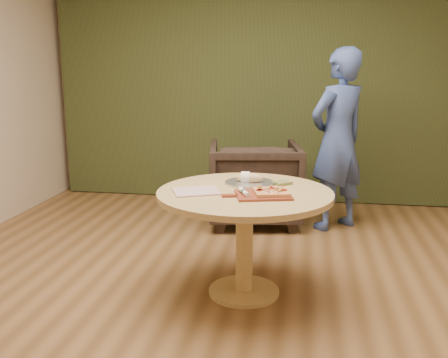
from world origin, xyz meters
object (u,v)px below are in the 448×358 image
pizza_paddle (261,195)px  cutlery_roll (244,192)px  armchair (254,178)px  serving_tray (250,183)px  flatbread_pizza (271,192)px  bread_roll (248,178)px  pedestal_table (245,211)px  person_standing (338,140)px

pizza_paddle → cutlery_roll: 0.12m
armchair → serving_tray: bearing=85.2°
flatbread_pizza → cutlery_roll: size_ratio=1.40×
bread_roll → pizza_paddle: bearing=-69.7°
pedestal_table → pizza_paddle: bearing=-43.7°
person_standing → serving_tray: bearing=23.0°
serving_tray → bread_roll: bread_roll is taller
serving_tray → armchair: size_ratio=0.39×
pedestal_table → cutlery_roll: cutlery_roll is taller
serving_tray → person_standing: person_standing is taller
armchair → person_standing: size_ratio=0.52×
pizza_paddle → flatbread_pizza: (0.06, 0.02, 0.02)m
pizza_paddle → person_standing: bearing=57.1°
pizza_paddle → flatbread_pizza: 0.07m
cutlery_roll → bread_roll: 0.36m
cutlery_roll → bread_roll: (-0.01, 0.36, 0.01)m
pedestal_table → person_standing: bearing=66.6°
pedestal_table → serving_tray: size_ratio=3.37×
flatbread_pizza → serving_tray: flatbread_pizza is taller
pizza_paddle → cutlery_roll: size_ratio=2.47×
person_standing → pizza_paddle: bearing=30.8°
flatbread_pizza → armchair: 1.83m
flatbread_pizza → serving_tray: bearing=119.5°
serving_tray → person_standing: bearing=63.7°
serving_tray → pizza_paddle: bearing=-71.1°
serving_tray → armchair: 1.50m
pedestal_table → armchair: armchair is taller
flatbread_pizza → serving_tray: 0.36m
pizza_paddle → armchair: armchair is taller
flatbread_pizza → bread_roll: bread_roll is taller
pedestal_table → armchair: (-0.10, 1.68, -0.15)m
cutlery_roll → serving_tray: size_ratio=0.54×
serving_tray → armchair: armchair is taller
serving_tray → bread_roll: size_ratio=1.84×
armchair → pedestal_table: bearing=84.4°
flatbread_pizza → person_standing: size_ratio=0.15×
cutlery_roll → armchair: size_ratio=0.21×
pizza_paddle → armchair: 1.84m
flatbread_pizza → serving_tray: size_ratio=0.75×
cutlery_roll → person_standing: 1.90m
serving_tray → armchair: bearing=94.4°
pedestal_table → pizza_paddle: pizza_paddle is taller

